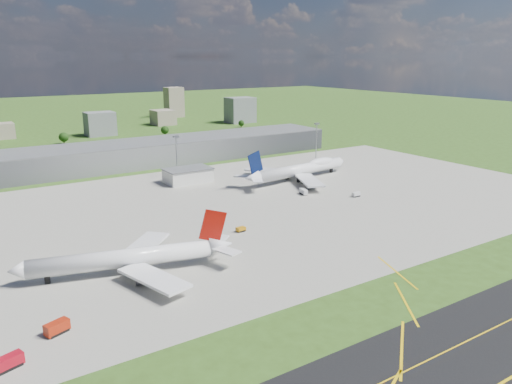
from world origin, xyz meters
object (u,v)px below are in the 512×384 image
fire_truck (8,363)px  crash_tender (57,328)px  airliner_red_twin (131,258)px  airliner_blue_quad (301,170)px  van_white_far (356,195)px  tug_yellow (241,229)px  van_white_near (304,192)px

fire_truck → crash_tender: (13.36, 10.12, 0.07)m
airliner_red_twin → fire_truck: bearing=55.4°
airliner_blue_quad → van_white_far: airliner_blue_quad is taller
airliner_red_twin → tug_yellow: bearing=-149.2°
crash_tender → van_white_near: 160.71m
crash_tender → van_white_near: bearing=6.6°
fire_truck → airliner_blue_quad: bearing=14.1°
airliner_blue_quad → van_white_far: bearing=-96.3°
airliner_blue_quad → fire_truck: 209.14m
airliner_red_twin → tug_yellow: size_ratio=17.31×
airliner_blue_quad → van_white_near: (-20.16, -28.44, -4.57)m
crash_tender → tug_yellow: size_ratio=1.68×
airliner_red_twin → fire_truck: airliner_red_twin is taller
airliner_blue_quad → crash_tender: 192.43m
airliner_red_twin → crash_tender: size_ratio=10.32×
airliner_blue_quad → van_white_far: size_ratio=17.58×
airliner_blue_quad → airliner_red_twin: bearing=-157.1°
airliner_red_twin → van_white_near: (112.54, 47.30, -4.00)m
tug_yellow → van_white_near: van_white_near is taller
airliner_red_twin → van_white_near: size_ratio=12.07×
tug_yellow → van_white_far: (79.82, 13.27, 0.22)m
van_white_far → crash_tender: bearing=-160.5°
airliner_red_twin → van_white_near: airliner_red_twin is taller
airliner_blue_quad → van_white_far: (0.42, -47.30, -4.77)m
airliner_blue_quad → fire_truck: airliner_blue_quad is taller
airliner_red_twin → van_white_far: (133.13, 28.44, -4.20)m
crash_tender → van_white_far: (163.17, 55.29, -0.46)m
tug_yellow → airliner_blue_quad: bearing=31.0°
airliner_blue_quad → crash_tender: size_ratio=11.66×
airliner_blue_quad → crash_tender: (-162.74, -102.59, -4.31)m
airliner_blue_quad → van_white_near: bearing=-132.2°
crash_tender → van_white_near: (142.58, 74.16, -0.26)m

